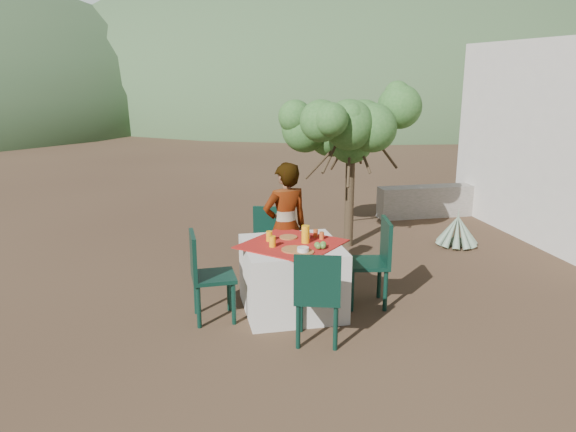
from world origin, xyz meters
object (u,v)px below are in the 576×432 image
at_px(person, 285,227).
at_px(agave, 457,231).
at_px(chair_far, 268,239).
at_px(chair_left, 205,272).
at_px(juice_pitcher, 306,234).
at_px(chair_near, 318,294).
at_px(shrub_tree, 354,135).
at_px(chair_right, 375,258).
at_px(table, 292,277).

xyz_separation_m(person, agave, (2.85, 1.12, -0.54)).
bearing_deg(person, chair_far, -87.63).
height_order(chair_left, juice_pitcher, chair_left).
xyz_separation_m(chair_near, shrub_tree, (1.32, 2.99, 1.13)).
distance_m(chair_right, person, 1.12).
distance_m(person, shrub_tree, 2.21).
relative_size(chair_far, chair_near, 0.95).
relative_size(table, chair_far, 1.46).
height_order(chair_near, shrub_tree, shrub_tree).
distance_m(chair_far, shrub_tree, 2.15).
height_order(chair_left, chair_right, chair_right).
height_order(chair_far, chair_left, chair_left).
bearing_deg(chair_left, shrub_tree, -47.97).
relative_size(shrub_tree, juice_pitcher, 10.97).
height_order(chair_near, agave, chair_near).
bearing_deg(chair_far, shrub_tree, 54.89).
height_order(chair_right, agave, chair_right).
xyz_separation_m(chair_near, juice_pitcher, (0.08, 0.83, 0.34)).
relative_size(chair_left, shrub_tree, 0.46).
height_order(table, chair_near, chair_near).
height_order(person, juice_pitcher, person).
relative_size(table, juice_pitcher, 6.84).
distance_m(chair_right, shrub_tree, 2.50).
bearing_deg(shrub_tree, chair_near, -113.83).
bearing_deg(chair_left, chair_right, -91.10).
xyz_separation_m(chair_left, person, (0.99, 0.69, 0.24)).
bearing_deg(chair_left, table, -87.68).
bearing_deg(juice_pitcher, shrub_tree, 60.14).
bearing_deg(chair_right, person, -117.19).
relative_size(chair_right, person, 0.64).
xyz_separation_m(agave, juice_pitcher, (-2.76, -1.75, 0.63)).
xyz_separation_m(shrub_tree, juice_pitcher, (-1.24, -2.16, -0.79)).
height_order(agave, juice_pitcher, juice_pitcher).
distance_m(shrub_tree, agave, 2.12).
bearing_deg(chair_near, person, -72.08).
height_order(chair_near, juice_pitcher, juice_pitcher).
relative_size(chair_right, agave, 1.48).
xyz_separation_m(table, person, (0.06, 0.62, 0.39)).
xyz_separation_m(chair_far, chair_near, (0.14, -1.92, 0.03)).
xyz_separation_m(table, chair_right, (0.93, -0.05, 0.16)).
bearing_deg(chair_far, chair_near, -67.43).
bearing_deg(chair_right, chair_near, -36.70).
distance_m(chair_near, agave, 3.85).
distance_m(chair_near, chair_right, 1.17).
distance_m(chair_far, juice_pitcher, 1.16).
bearing_deg(agave, chair_far, -167.37).
bearing_deg(juice_pitcher, chair_left, -176.93).
distance_m(table, person, 0.74).
bearing_deg(person, chair_right, 128.48).
bearing_deg(chair_far, agave, 31.10).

